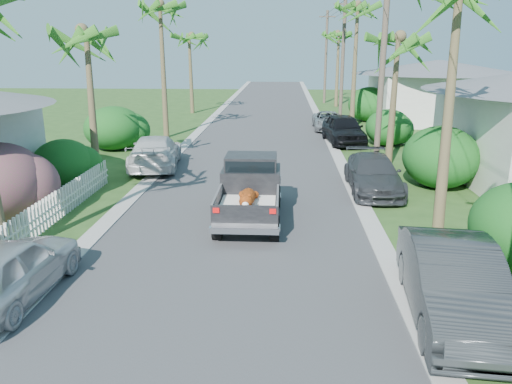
# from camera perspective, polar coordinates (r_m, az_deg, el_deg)

# --- Properties ---
(ground) EXTENTS (120.00, 120.00, 0.00)m
(ground) POSITION_cam_1_polar(r_m,az_deg,el_deg) (10.76, -5.03, -14.75)
(ground) COLOR #27481B
(ground) RESTS_ON ground
(road) EXTENTS (8.00, 100.00, 0.02)m
(road) POSITION_cam_1_polar(r_m,az_deg,el_deg) (34.59, 0.75, 7.06)
(road) COLOR #38383A
(road) RESTS_ON ground
(curb_left) EXTENTS (0.60, 100.00, 0.06)m
(curb_left) POSITION_cam_1_polar(r_m,az_deg,el_deg) (35.03, -6.35, 7.11)
(curb_left) COLOR #A5A39E
(curb_left) RESTS_ON ground
(curb_right) EXTENTS (0.60, 100.00, 0.06)m
(curb_right) POSITION_cam_1_polar(r_m,az_deg,el_deg) (34.68, 7.92, 6.96)
(curb_right) COLOR #A5A39E
(curb_right) RESTS_ON ground
(pickup_truck) EXTENTS (1.98, 5.12, 2.06)m
(pickup_truck) POSITION_cam_1_polar(r_m,az_deg,el_deg) (16.71, -0.61, 0.55)
(pickup_truck) COLOR black
(pickup_truck) RESTS_ON ground
(parked_car_rn) EXTENTS (2.14, 5.04, 1.62)m
(parked_car_rn) POSITION_cam_1_polar(r_m,az_deg,el_deg) (11.29, 21.66, -9.71)
(parked_car_rn) COLOR #2A2D2F
(parked_car_rn) RESTS_ON ground
(parked_car_rm) EXTENTS (1.98, 4.79, 1.39)m
(parked_car_rm) POSITION_cam_1_polar(r_m,az_deg,el_deg) (20.23, 13.25, 1.97)
(parked_car_rm) COLOR #333639
(parked_car_rm) RESTS_ON ground
(parked_car_rf) EXTENTS (2.51, 5.14, 1.69)m
(parked_car_rf) POSITION_cam_1_polar(r_m,az_deg,el_deg) (30.20, 9.98, 7.07)
(parked_car_rf) COLOR black
(parked_car_rf) RESTS_ON ground
(parked_car_rd) EXTENTS (2.05, 4.41, 1.22)m
(parked_car_rd) POSITION_cam_1_polar(r_m,az_deg,el_deg) (35.13, 8.27, 8.02)
(parked_car_rd) COLOR #A0A3A6
(parked_car_rd) RESTS_ON ground
(parked_car_ln) EXTENTS (1.96, 4.42, 1.48)m
(parked_car_ln) POSITION_cam_1_polar(r_m,az_deg,el_deg) (12.55, -26.54, -8.02)
(parked_car_ln) COLOR silver
(parked_car_ln) RESTS_ON ground
(parked_car_lf) EXTENTS (2.83, 5.55, 1.54)m
(parked_car_lf) POSITION_cam_1_polar(r_m,az_deg,el_deg) (24.00, -11.43, 4.48)
(parked_car_lf) COLOR silver
(parked_car_lf) RESTS_ON ground
(palm_l_b) EXTENTS (4.40, 4.40, 7.40)m
(palm_l_b) POSITION_cam_1_polar(r_m,az_deg,el_deg) (22.67, -18.97, 16.97)
(palm_l_b) COLOR brown
(palm_l_b) RESTS_ON ground
(palm_l_c) EXTENTS (4.40, 4.40, 9.20)m
(palm_l_c) POSITION_cam_1_polar(r_m,az_deg,el_deg) (32.08, -10.93, 20.23)
(palm_l_c) COLOR brown
(palm_l_c) RESTS_ON ground
(palm_l_d) EXTENTS (4.40, 4.40, 7.70)m
(palm_l_d) POSITION_cam_1_polar(r_m,az_deg,el_deg) (43.85, -7.62, 17.29)
(palm_l_d) COLOR brown
(palm_l_d) RESTS_ON ground
(palm_r_b) EXTENTS (4.40, 4.40, 7.20)m
(palm_r_b) POSITION_cam_1_polar(r_m,az_deg,el_deg) (24.68, 15.94, 16.63)
(palm_r_b) COLOR brown
(palm_r_b) RESTS_ON ground
(palm_r_c) EXTENTS (4.40, 4.40, 9.40)m
(palm_r_c) POSITION_cam_1_polar(r_m,az_deg,el_deg) (35.54, 11.57, 20.09)
(palm_r_c) COLOR brown
(palm_r_c) RESTS_ON ground
(palm_r_d) EXTENTS (4.40, 4.40, 8.00)m
(palm_r_d) POSITION_cam_1_polar(r_m,az_deg,el_deg) (49.40, 9.47, 17.43)
(palm_r_d) COLOR brown
(palm_r_d) RESTS_ON ground
(shrub_l_c) EXTENTS (2.40, 2.64, 2.00)m
(shrub_l_c) POSITION_cam_1_polar(r_m,az_deg,el_deg) (21.54, -21.14, 3.00)
(shrub_l_c) COLOR #144717
(shrub_l_c) RESTS_ON ground
(shrub_l_d) EXTENTS (3.20, 3.52, 2.40)m
(shrub_l_d) POSITION_cam_1_polar(r_m,az_deg,el_deg) (29.03, -15.96, 7.04)
(shrub_l_d) COLOR #144717
(shrub_l_d) RESTS_ON ground
(shrub_r_b) EXTENTS (3.00, 3.30, 2.50)m
(shrub_r_b) POSITION_cam_1_polar(r_m,az_deg,el_deg) (21.54, 20.35, 3.76)
(shrub_r_b) COLOR #144717
(shrub_r_b) RESTS_ON ground
(shrub_r_c) EXTENTS (2.60, 2.86, 2.10)m
(shrub_r_c) POSITION_cam_1_polar(r_m,az_deg,el_deg) (30.09, 14.88, 7.14)
(shrub_r_c) COLOR #144717
(shrub_r_c) RESTS_ON ground
(shrub_r_d) EXTENTS (3.20, 3.52, 2.60)m
(shrub_r_d) POSITION_cam_1_polar(r_m,az_deg,el_deg) (39.90, 12.80, 9.76)
(shrub_r_d) COLOR #144717
(shrub_r_d) RESTS_ON ground
(picket_fence) EXTENTS (0.10, 11.00, 1.00)m
(picket_fence) POSITION_cam_1_polar(r_m,az_deg,el_deg) (17.15, -22.67, -2.11)
(picket_fence) COLOR white
(picket_fence) RESTS_ON ground
(house_right_far) EXTENTS (9.00, 8.00, 4.60)m
(house_right_far) POSITION_cam_1_polar(r_m,az_deg,el_deg) (40.94, 19.90, 10.52)
(house_right_far) COLOR silver
(house_right_far) RESTS_ON ground
(utility_pole_b) EXTENTS (1.60, 0.26, 9.00)m
(utility_pole_b) POSITION_cam_1_polar(r_m,az_deg,el_deg) (22.53, 14.23, 13.40)
(utility_pole_b) COLOR brown
(utility_pole_b) RESTS_ON ground
(utility_pole_c) EXTENTS (1.60, 0.26, 9.00)m
(utility_pole_c) POSITION_cam_1_polar(r_m,az_deg,el_deg) (37.37, 9.88, 14.58)
(utility_pole_c) COLOR brown
(utility_pole_c) RESTS_ON ground
(utility_pole_d) EXTENTS (1.60, 0.26, 9.00)m
(utility_pole_d) POSITION_cam_1_polar(r_m,az_deg,el_deg) (52.30, 7.99, 15.07)
(utility_pole_d) COLOR brown
(utility_pole_d) RESTS_ON ground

